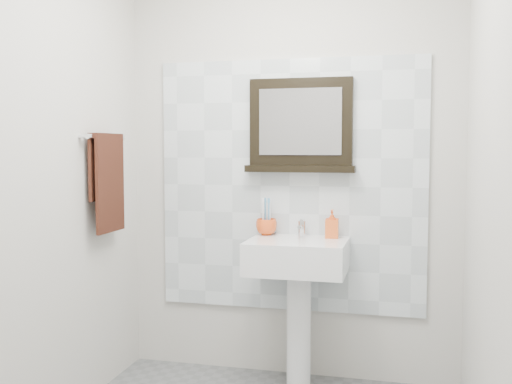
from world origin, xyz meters
TOP-DOWN VIEW (x-y plane):
  - back_wall at (0.00, 1.10)m, footprint 2.00×0.01m
  - front_wall at (0.00, -1.10)m, footprint 2.00×0.01m
  - left_wall at (-1.00, 0.00)m, footprint 0.01×2.20m
  - right_wall at (1.00, 0.00)m, footprint 0.01×2.20m
  - splashback at (0.00, 1.09)m, footprint 1.60×0.02m
  - pedestal_sink at (0.09, 0.87)m, footprint 0.55×0.44m
  - toothbrush_cup at (-0.13, 1.01)m, footprint 0.14×0.14m
  - toothbrushes at (-0.12, 1.02)m, footprint 0.05×0.04m
  - soap_dispenser at (0.27, 0.99)m, footprint 0.08×0.08m
  - framed_mirror at (0.07, 1.06)m, footprint 0.65×0.11m
  - towel_bar at (-0.95, 0.60)m, footprint 0.07×0.40m
  - hand_towel at (-0.94, 0.60)m, footprint 0.06×0.30m

SIDE VIEW (x-z plane):
  - pedestal_sink at x=0.09m, z-range 0.20..1.16m
  - toothbrush_cup at x=-0.13m, z-range 0.86..0.96m
  - soap_dispenser at x=0.27m, z-range 0.86..1.02m
  - toothbrushes at x=-0.12m, z-range 0.88..1.09m
  - splashback at x=0.00m, z-range 0.40..1.90m
  - hand_towel at x=-0.94m, z-range 0.95..1.50m
  - back_wall at x=0.00m, z-range 0.00..2.50m
  - front_wall at x=0.00m, z-range 0.00..2.50m
  - left_wall at x=-1.00m, z-range 0.00..2.50m
  - right_wall at x=1.00m, z-range 0.00..2.50m
  - towel_bar at x=-0.95m, z-range 1.42..1.45m
  - framed_mirror at x=0.07m, z-range 1.22..1.77m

